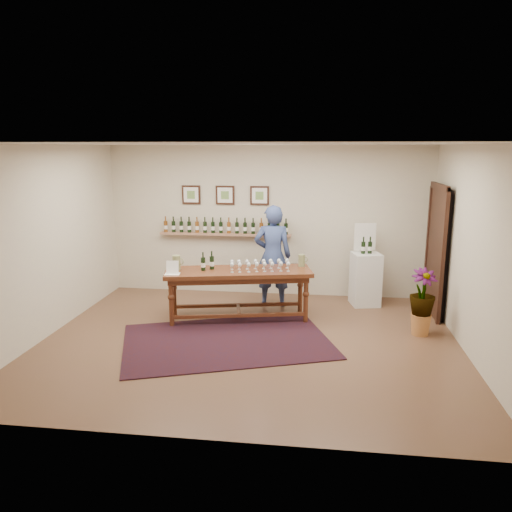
# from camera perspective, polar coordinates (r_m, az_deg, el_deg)

# --- Properties ---
(ground) EXTENTS (6.00, 6.00, 0.00)m
(ground) POSITION_cam_1_polar(r_m,az_deg,el_deg) (7.32, -0.82, -9.78)
(ground) COLOR brown
(ground) RESTS_ON ground
(room_shell) EXTENTS (6.00, 6.00, 6.00)m
(room_shell) POSITION_cam_1_polar(r_m,az_deg,el_deg) (8.80, 14.69, 1.21)
(room_shell) COLOR beige
(room_shell) RESTS_ON ground
(rug) EXTENTS (3.40, 2.81, 0.02)m
(rug) POSITION_cam_1_polar(r_m,az_deg,el_deg) (7.34, -3.36, -9.67)
(rug) COLOR #41110B
(rug) RESTS_ON ground
(tasting_table) EXTENTS (2.44, 1.21, 0.83)m
(tasting_table) POSITION_cam_1_polar(r_m,az_deg,el_deg) (8.05, -2.03, -2.46)
(tasting_table) COLOR #4C2713
(tasting_table) RESTS_ON ground
(table_glasses) EXTENTS (1.23, 0.53, 0.17)m
(table_glasses) POSITION_cam_1_polar(r_m,az_deg,el_deg) (7.97, 0.45, -1.05)
(table_glasses) COLOR silver
(table_glasses) RESTS_ON tasting_table
(table_bottles) EXTENTS (0.32, 0.21, 0.33)m
(table_bottles) POSITION_cam_1_polar(r_m,az_deg,el_deg) (8.02, -5.57, -0.45)
(table_bottles) COLOR black
(table_bottles) RESTS_ON tasting_table
(pitcher_left) EXTENTS (0.18, 0.18, 0.23)m
(pitcher_left) POSITION_cam_1_polar(r_m,az_deg,el_deg) (8.10, -9.07, -0.75)
(pitcher_left) COLOR olive
(pitcher_left) RESTS_ON tasting_table
(pitcher_right) EXTENTS (0.16, 0.16, 0.20)m
(pitcher_right) POSITION_cam_1_polar(r_m,az_deg,el_deg) (8.25, 5.23, -0.52)
(pitcher_right) COLOR olive
(pitcher_right) RESTS_ON tasting_table
(menu_card) EXTENTS (0.25, 0.20, 0.21)m
(menu_card) POSITION_cam_1_polar(r_m,az_deg,el_deg) (7.85, -9.53, -1.28)
(menu_card) COLOR white
(menu_card) RESTS_ON tasting_table
(display_pedestal) EXTENTS (0.56, 0.56, 0.94)m
(display_pedestal) POSITION_cam_1_polar(r_m,az_deg,el_deg) (9.06, 12.39, -2.60)
(display_pedestal) COLOR silver
(display_pedestal) RESTS_ON ground
(pedestal_bottles) EXTENTS (0.29, 0.13, 0.28)m
(pedestal_bottles) POSITION_cam_1_polar(r_m,az_deg,el_deg) (8.90, 12.53, 1.14)
(pedestal_bottles) COLOR black
(pedestal_bottles) RESTS_ON display_pedestal
(info_sign) EXTENTS (0.38, 0.10, 0.53)m
(info_sign) POSITION_cam_1_polar(r_m,az_deg,el_deg) (9.03, 12.35, 2.15)
(info_sign) COLOR white
(info_sign) RESTS_ON display_pedestal
(potted_plant) EXTENTS (0.58, 0.58, 0.87)m
(potted_plant) POSITION_cam_1_polar(r_m,az_deg,el_deg) (7.82, 18.45, -5.02)
(potted_plant) COLOR #B3723B
(potted_plant) RESTS_ON ground
(person) EXTENTS (0.69, 0.48, 1.79)m
(person) POSITION_cam_1_polar(r_m,az_deg,el_deg) (8.72, 1.92, 0.00)
(person) COLOR navy
(person) RESTS_ON ground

